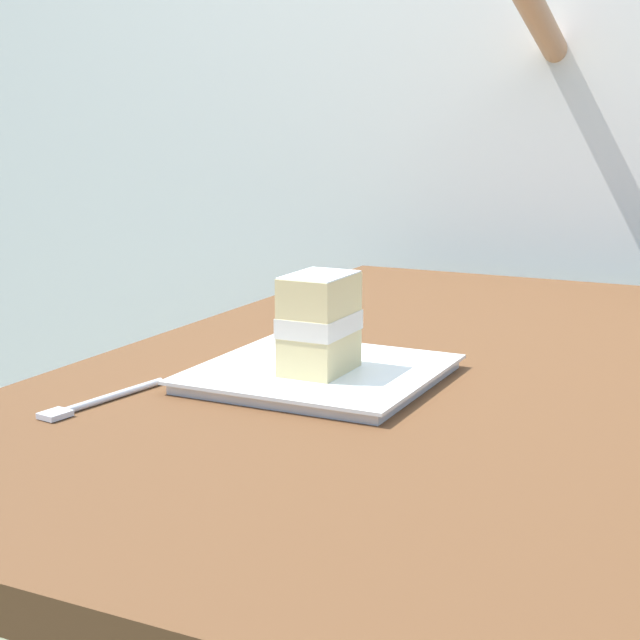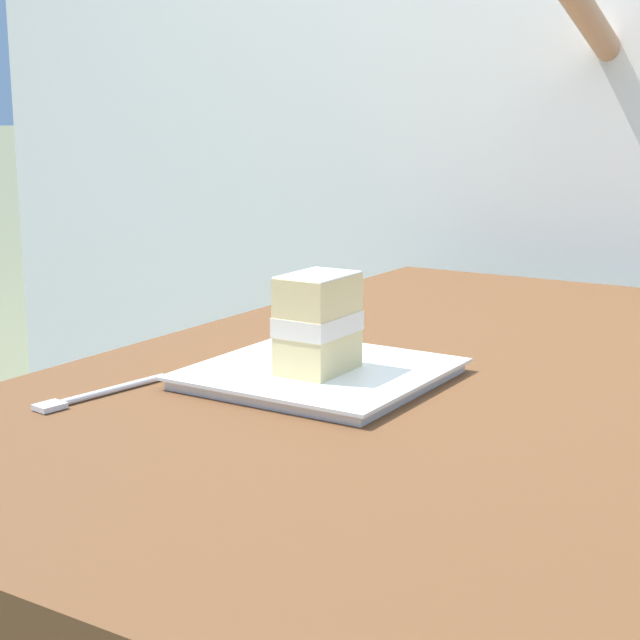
{
  "view_description": "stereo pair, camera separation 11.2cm",
  "coord_description": "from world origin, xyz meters",
  "px_view_note": "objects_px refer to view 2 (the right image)",
  "views": [
    {
      "loc": [
        1.13,
        0.26,
        1.01
      ],
      "look_at": [
        0.15,
        -0.22,
        0.78
      ],
      "focal_mm": 54.49,
      "sensor_mm": 36.0,
      "label": 1
    },
    {
      "loc": [
        1.08,
        0.36,
        1.01
      ],
      "look_at": [
        0.15,
        -0.22,
        0.78
      ],
      "focal_mm": 54.49,
      "sensor_mm": 36.0,
      "label": 2
    }
  ],
  "objects_px": {
    "cake_slice": "(318,323)",
    "diner_person": "(627,121)",
    "patio_table": "(542,447)",
    "dessert_fork": "(94,395)",
    "dessert_plate": "(320,374)"
  },
  "relations": [
    {
      "from": "dessert_plate",
      "to": "patio_table",
      "type": "bearing_deg",
      "value": 123.21
    },
    {
      "from": "patio_table",
      "to": "dessert_fork",
      "type": "distance_m",
      "value": 0.53
    },
    {
      "from": "cake_slice",
      "to": "dessert_fork",
      "type": "relative_size",
      "value": 0.66
    },
    {
      "from": "patio_table",
      "to": "diner_person",
      "type": "height_order",
      "value": "diner_person"
    },
    {
      "from": "patio_table",
      "to": "dessert_plate",
      "type": "relative_size",
      "value": 5.16
    },
    {
      "from": "patio_table",
      "to": "diner_person",
      "type": "bearing_deg",
      "value": -169.2
    },
    {
      "from": "cake_slice",
      "to": "diner_person",
      "type": "xyz_separation_m",
      "value": [
        -1.2,
        0.02,
        0.22
      ]
    },
    {
      "from": "patio_table",
      "to": "cake_slice",
      "type": "xyz_separation_m",
      "value": [
        0.16,
        -0.22,
        0.16
      ]
    },
    {
      "from": "dessert_fork",
      "to": "diner_person",
      "type": "xyz_separation_m",
      "value": [
        -1.38,
        0.2,
        0.29
      ]
    },
    {
      "from": "cake_slice",
      "to": "diner_person",
      "type": "bearing_deg",
      "value": 179.14
    },
    {
      "from": "diner_person",
      "to": "cake_slice",
      "type": "bearing_deg",
      "value": -0.86
    },
    {
      "from": "cake_slice",
      "to": "dessert_fork",
      "type": "height_order",
      "value": "cake_slice"
    },
    {
      "from": "diner_person",
      "to": "patio_table",
      "type": "bearing_deg",
      "value": 10.8
    },
    {
      "from": "patio_table",
      "to": "diner_person",
      "type": "xyz_separation_m",
      "value": [
        -1.04,
        -0.2,
        0.38
      ]
    },
    {
      "from": "patio_table",
      "to": "cake_slice",
      "type": "bearing_deg",
      "value": -53.28
    }
  ]
}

